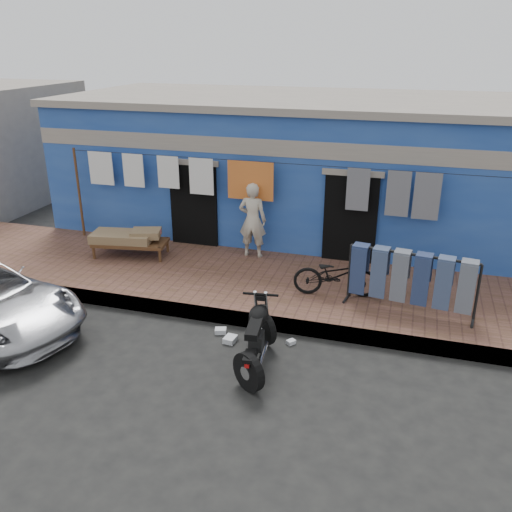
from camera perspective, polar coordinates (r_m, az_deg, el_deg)
The scene contains 13 objects.
ground at distance 8.26m, azimuth -4.08°, elevation -12.47°, with size 80.00×80.00×0.00m, color black.
sidewalk at distance 10.68m, azimuth 1.54°, elevation -3.18°, with size 28.00×3.00×0.25m, color brown.
curb at distance 9.44m, azimuth -0.79°, elevation -6.77°, with size 28.00×0.10×0.25m, color gray.
building at distance 13.88m, azimuth 6.00°, elevation 9.47°, with size 12.20×5.20×3.36m.
clothesline at distance 11.41m, azimuth 0.09°, elevation 7.44°, with size 10.06×0.06×2.10m.
seated_person at distance 11.53m, azimuth -0.37°, elevation 3.80°, with size 0.59×0.39×1.63m, color beige.
bicycle at distance 9.94m, azimuth 8.45°, elevation -1.50°, with size 0.54×1.53×0.99m, color black.
motorcycle at distance 8.20m, azimuth -0.01°, elevation -8.46°, with size 0.75×1.63×1.01m, color black, non-canonical shape.
charpoy at distance 12.05m, azimuth -13.05°, elevation 1.32°, with size 1.76×1.05×0.56m, color brown, non-canonical shape.
jeans_rack at distance 9.68m, azimuth 15.99°, elevation -2.47°, with size 2.31×0.76×1.09m, color black, non-canonical shape.
litter_a at distance 9.30m, azimuth -3.75°, elevation -7.86°, with size 0.19×0.15×0.08m, color silver.
litter_b at distance 9.00m, azimuth 3.70°, elevation -9.02°, with size 0.14×0.10×0.07m, color silver.
litter_c at distance 9.05m, azimuth -2.73°, elevation -8.74°, with size 0.23×0.18×0.09m, color silver.
Camera 1 is at (2.50, -6.34, 4.66)m, focal length 38.00 mm.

